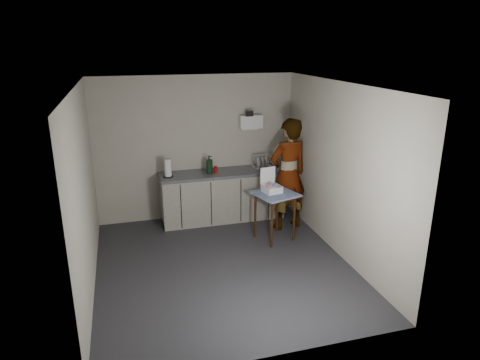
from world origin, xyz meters
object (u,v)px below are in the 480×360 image
object	(u,v)px
soda_can	(216,170)
bakery_box	(271,187)
side_table	(275,199)
dish_rack	(262,165)
soap_bottle	(209,165)
standing_man	(288,175)
dark_bottle	(211,166)
kitchen_counter	(222,197)
paper_towel	(168,168)

from	to	relation	value
soda_can	bakery_box	distance (m)	1.18
side_table	dish_rack	world-z (taller)	dish_rack
side_table	soap_bottle	world-z (taller)	soap_bottle
standing_man	bakery_box	world-z (taller)	standing_man
soap_bottle	dark_bottle	world-z (taller)	soap_bottle
standing_man	soap_bottle	distance (m)	1.39
soap_bottle	dish_rack	size ratio (longest dim) A/B	0.90
standing_man	dish_rack	xyz separation A→B (m)	(-0.22, 0.72, -0.00)
dish_rack	bakery_box	xyz separation A→B (m)	(-0.19, -1.03, -0.08)
soda_can	bakery_box	bearing A→B (deg)	-52.52
kitchen_counter	dark_bottle	size ratio (longest dim) A/B	9.10
side_table	standing_man	distance (m)	0.60
paper_towel	bakery_box	size ratio (longest dim) A/B	0.84
side_table	soda_can	xyz separation A→B (m)	(-0.76, 1.01, 0.27)
standing_man	dark_bottle	size ratio (longest dim) A/B	7.89
side_table	standing_man	world-z (taller)	standing_man
soda_can	dark_bottle	bearing A→B (deg)	163.82
side_table	soda_can	distance (m)	1.29
dark_bottle	dish_rack	world-z (taller)	dish_rack
dish_rack	side_table	bearing A→B (deg)	-97.53
paper_towel	bakery_box	world-z (taller)	paper_towel
kitchen_counter	dark_bottle	distance (m)	0.64
dark_bottle	paper_towel	size ratio (longest dim) A/B	0.77
soap_bottle	soda_can	world-z (taller)	soap_bottle
paper_towel	dish_rack	world-z (taller)	paper_towel
standing_man	dish_rack	size ratio (longest dim) A/B	5.38
bakery_box	side_table	bearing A→B (deg)	-73.58
dark_bottle	dish_rack	size ratio (longest dim) A/B	0.68
side_table	kitchen_counter	bearing A→B (deg)	104.13
dark_bottle	kitchen_counter	bearing A→B (deg)	4.63
dish_rack	bakery_box	size ratio (longest dim) A/B	0.94
soda_can	paper_towel	size ratio (longest dim) A/B	0.38
side_table	soda_can	world-z (taller)	soda_can
soda_can	dish_rack	world-z (taller)	dish_rack
soap_bottle	dark_bottle	size ratio (longest dim) A/B	1.32
side_table	paper_towel	bearing A→B (deg)	130.83
dark_bottle	soda_can	bearing A→B (deg)	-16.18
bakery_box	soap_bottle	bearing A→B (deg)	120.61
soap_bottle	paper_towel	world-z (taller)	soap_bottle
soda_can	dark_bottle	distance (m)	0.11
dark_bottle	paper_towel	xyz separation A→B (m)	(-0.76, -0.02, 0.03)
dark_bottle	bakery_box	bearing A→B (deg)	-50.12
standing_man	bakery_box	xyz separation A→B (m)	(-0.41, -0.31, -0.08)
standing_man	soda_can	world-z (taller)	standing_man
soap_bottle	dark_bottle	distance (m)	0.05
soap_bottle	dish_rack	xyz separation A→B (m)	(1.02, 0.09, -0.10)
standing_man	bakery_box	distance (m)	0.52
standing_man	soap_bottle	bearing A→B (deg)	-38.25
standing_man	paper_towel	size ratio (longest dim) A/B	6.04
paper_towel	side_table	bearing A→B (deg)	-32.37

